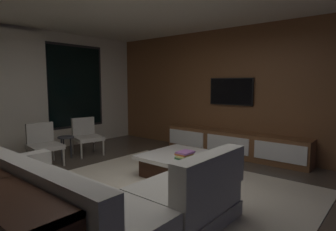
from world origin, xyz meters
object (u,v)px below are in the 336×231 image
at_px(side_stool, 66,141).
at_px(mounted_tv, 231,92).
at_px(coffee_table, 182,165).
at_px(media_console, 234,144).
at_px(sectional_couch, 96,203).
at_px(accent_chair_near_window, 86,134).
at_px(book_stack_on_coffee_table, 185,155).
at_px(accent_chair_by_curtain, 43,142).

distance_m(side_stool, mounted_tv, 3.58).
distance_m(coffee_table, media_console, 1.71).
distance_m(sectional_couch, coffee_table, 1.99).
bearing_deg(media_console, accent_chair_near_window, 126.30).
distance_m(accent_chair_near_window, media_console, 3.17).
distance_m(book_stack_on_coffee_table, media_console, 1.90).
bearing_deg(coffee_table, book_stack_on_coffee_table, -133.91).
height_order(media_console, mounted_tv, mounted_tv).
xyz_separation_m(sectional_couch, coffee_table, (1.95, 0.36, -0.10)).
bearing_deg(media_console, book_stack_on_coffee_table, -176.68).
bearing_deg(accent_chair_by_curtain, side_stool, 6.42).
height_order(coffee_table, side_stool, side_stool).
bearing_deg(mounted_tv, book_stack_on_coffee_table, -171.53).
bearing_deg(sectional_couch, mounted_tv, 7.12).
bearing_deg(sectional_couch, book_stack_on_coffee_table, 5.53).
bearing_deg(mounted_tv, coffee_table, -176.46).
relative_size(side_stool, media_console, 0.15).
distance_m(accent_chair_by_curtain, mounted_tv, 3.89).
height_order(side_stool, mounted_tv, mounted_tv).
height_order(coffee_table, mounted_tv, mounted_tv).
bearing_deg(accent_chair_by_curtain, mounted_tv, -36.58).
distance_m(book_stack_on_coffee_table, accent_chair_near_window, 2.66).
bearing_deg(side_stool, book_stack_on_coffee_table, -79.51).
xyz_separation_m(sectional_couch, accent_chair_near_window, (1.78, 2.83, 0.14)).
distance_m(sectional_couch, side_stool, 3.07).
relative_size(coffee_table, book_stack_on_coffee_table, 4.34).
distance_m(sectional_couch, accent_chair_by_curtain, 2.85).
relative_size(sectional_couch, coffee_table, 2.16).
distance_m(coffee_table, mounted_tv, 2.22).
height_order(book_stack_on_coffee_table, accent_chair_by_curtain, accent_chair_by_curtain).
bearing_deg(accent_chair_near_window, sectional_couch, -122.22).
xyz_separation_m(accent_chair_near_window, accent_chair_by_curtain, (-0.99, -0.09, 0.00)).
bearing_deg(book_stack_on_coffee_table, side_stool, 100.49).
height_order(accent_chair_near_window, mounted_tv, mounted_tv).
bearing_deg(accent_chair_near_window, mounted_tv, -48.85).
height_order(sectional_couch, coffee_table, sectional_couch).
bearing_deg(coffee_table, side_stool, 105.41).
xyz_separation_m(accent_chair_by_curtain, media_console, (2.86, -2.45, -0.18)).
bearing_deg(accent_chair_by_curtain, book_stack_on_coffee_table, -69.22).
bearing_deg(book_stack_on_coffee_table, mounted_tv, 8.47).
bearing_deg(sectional_couch, media_console, 4.39).
relative_size(accent_chair_near_window, media_console, 0.25).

